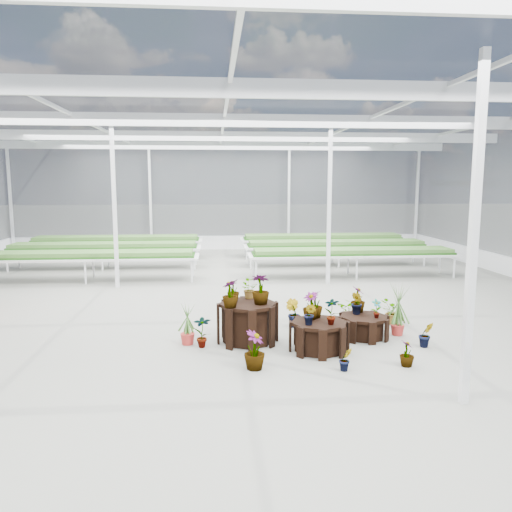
{
  "coord_description": "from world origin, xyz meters",
  "views": [
    {
      "loc": [
        -0.26,
        -10.01,
        2.89
      ],
      "look_at": [
        0.64,
        0.83,
        1.3
      ],
      "focal_mm": 35.0,
      "sensor_mm": 36.0,
      "label": 1
    }
  ],
  "objects": [
    {
      "name": "nursery_plants",
      "position": [
        1.55,
        -1.11,
        0.51
      ],
      "size": [
        4.65,
        2.98,
        1.29
      ],
      "color": "#3B622A",
      "rests_on": "ground"
    },
    {
      "name": "nursery_benches",
      "position": [
        0.0,
        7.2,
        0.42
      ],
      "size": [
        16.0,
        7.0,
        0.84
      ],
      "primitive_type": null,
      "color": "silver",
      "rests_on": "ground"
    },
    {
      "name": "steel_frame",
      "position": [
        0.0,
        0.0,
        2.25
      ],
      "size": [
        18.0,
        24.0,
        4.5
      ],
      "primitive_type": null,
      "color": "silver",
      "rests_on": "ground"
    },
    {
      "name": "ground_plane",
      "position": [
        0.0,
        0.0,
        0.0
      ],
      "size": [
        24.0,
        24.0,
        0.0
      ],
      "primitive_type": "plane",
      "color": "gray",
      "rests_on": "ground"
    },
    {
      "name": "plinth_low",
      "position": [
        2.52,
        -1.1,
        0.21
      ],
      "size": [
        0.98,
        0.98,
        0.42
      ],
      "primitive_type": "cylinder",
      "rotation": [
        0.0,
        0.0,
        0.06
      ],
      "color": "black",
      "rests_on": "ground"
    },
    {
      "name": "plinth_tall",
      "position": [
        0.32,
        -1.2,
        0.37
      ],
      "size": [
        1.17,
        1.17,
        0.74
      ],
      "primitive_type": "cylinder",
      "rotation": [
        0.0,
        0.0,
        0.08
      ],
      "color": "black",
      "rests_on": "ground"
    },
    {
      "name": "greenhouse_shell",
      "position": [
        0.0,
        0.0,
        2.25
      ],
      "size": [
        18.0,
        24.0,
        4.5
      ],
      "primitive_type": null,
      "color": "white",
      "rests_on": "ground"
    },
    {
      "name": "plinth_mid",
      "position": [
        1.52,
        -1.8,
        0.26
      ],
      "size": [
        1.09,
        1.09,
        0.53
      ],
      "primitive_type": "cylinder",
      "rotation": [
        0.0,
        0.0,
        -0.09
      ],
      "color": "black",
      "rests_on": "ground"
    }
  ]
}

